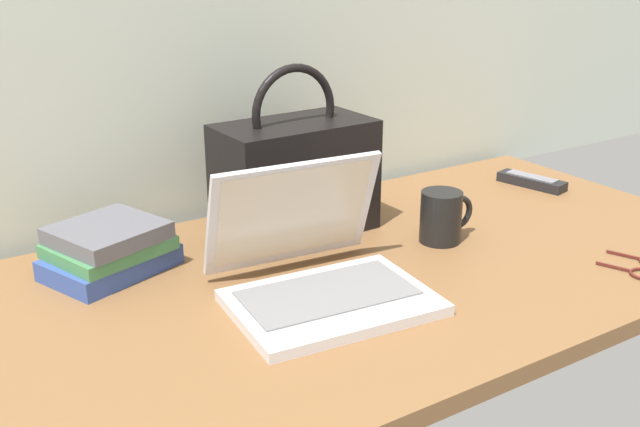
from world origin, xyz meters
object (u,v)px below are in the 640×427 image
object	(u,v)px
laptop	(318,270)
coffee_mug	(442,216)
remote_control_near	(532,181)
handbag	(295,175)
book_stack	(109,249)

from	to	relation	value
laptop	coffee_mug	world-z (taller)	laptop
coffee_mug	remote_control_near	size ratio (longest dim) A/B	0.71
laptop	remote_control_near	world-z (taller)	laptop
handbag	book_stack	size ratio (longest dim) A/B	1.35
laptop	remote_control_near	size ratio (longest dim) A/B	1.99
laptop	remote_control_near	distance (m)	0.76
coffee_mug	book_stack	size ratio (longest dim) A/B	0.48
laptop	book_stack	xyz separation A→B (m)	(-0.25, 0.27, -0.00)
coffee_mug	book_stack	world-z (taller)	coffee_mug
remote_control_near	book_stack	bearing A→B (deg)	176.48
laptop	remote_control_near	bearing A→B (deg)	16.14
handbag	book_stack	distance (m)	0.38
laptop	book_stack	world-z (taller)	laptop
remote_control_near	coffee_mug	bearing A→B (deg)	-160.65
coffee_mug	handbag	size ratio (longest dim) A/B	0.36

